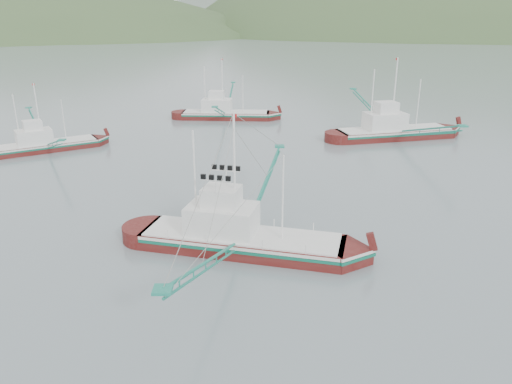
{
  "coord_description": "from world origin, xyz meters",
  "views": [
    {
      "loc": [
        -0.19,
        -31.43,
        16.68
      ],
      "look_at": [
        0.0,
        6.0,
        3.2
      ],
      "focal_mm": 35.0,
      "sensor_mm": 36.0,
      "label": 1
    }
  ],
  "objects_px": {
    "bg_boat_far": "(224,110)",
    "bg_boat_left": "(44,136)",
    "bg_boat_right": "(394,123)",
    "main_boat": "(240,224)"
  },
  "relations": [
    {
      "from": "bg_boat_right",
      "to": "bg_boat_left",
      "type": "relative_size",
      "value": 1.39
    },
    {
      "from": "bg_boat_right",
      "to": "bg_boat_left",
      "type": "distance_m",
      "value": 46.76
    },
    {
      "from": "bg_boat_far",
      "to": "bg_boat_left",
      "type": "bearing_deg",
      "value": -133.58
    },
    {
      "from": "main_boat",
      "to": "bg_boat_right",
      "type": "bearing_deg",
      "value": 73.77
    },
    {
      "from": "bg_boat_far",
      "to": "bg_boat_left",
      "type": "height_order",
      "value": "bg_boat_far"
    },
    {
      "from": "main_boat",
      "to": "bg_boat_far",
      "type": "height_order",
      "value": "main_boat"
    },
    {
      "from": "bg_boat_far",
      "to": "bg_boat_left",
      "type": "xyz_separation_m",
      "value": [
        -21.82,
        -20.33,
        0.49
      ]
    },
    {
      "from": "bg_boat_left",
      "to": "main_boat",
      "type": "bearing_deg",
      "value": -79.34
    },
    {
      "from": "main_boat",
      "to": "bg_boat_right",
      "type": "xyz_separation_m",
      "value": [
        20.69,
        34.99,
        0.08
      ]
    },
    {
      "from": "bg_boat_far",
      "to": "bg_boat_right",
      "type": "bearing_deg",
      "value": -26.16
    }
  ]
}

